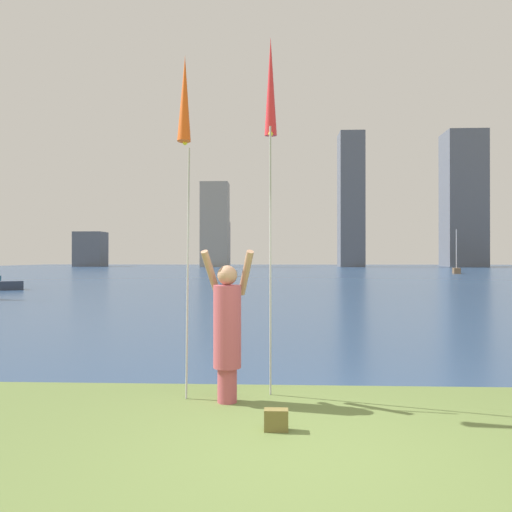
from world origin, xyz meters
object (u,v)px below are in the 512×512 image
object	(u,v)px
person	(227,327)
bag	(276,420)
sailboat_1	(456,270)
kite_flag_right	(271,96)
sailboat_2	(230,273)
kite_flag_left	(185,109)

from	to	relation	value
person	bag	bearing A→B (deg)	-73.39
person	bag	xyz separation A→B (m)	(0.58, -0.94, -0.78)
person	sailboat_1	bearing A→B (deg)	52.32
kite_flag_right	sailboat_2	world-z (taller)	sailboat_2
person	sailboat_1	world-z (taller)	sailboat_1
kite_flag_left	sailboat_2	size ratio (longest dim) A/B	0.83
person	kite_flag_left	bearing A→B (deg)	165.52
person	sailboat_1	xyz separation A→B (m)	(20.16, 48.28, -0.52)
bag	kite_flag_right	bearing A→B (deg)	92.84
kite_flag_right	sailboat_1	bearing A→B (deg)	67.65
kite_flag_right	sailboat_2	size ratio (longest dim) A/B	0.91
kite_flag_left	sailboat_2	bearing A→B (deg)	94.64
sailboat_1	bag	bearing A→B (deg)	-111.69
kite_flag_right	sailboat_1	world-z (taller)	sailboat_1
person	kite_flag_left	xyz separation A→B (m)	(-0.51, -0.00, 2.59)
sailboat_1	sailboat_2	size ratio (longest dim) A/B	0.96
person	sailboat_1	size ratio (longest dim) A/B	0.38
sailboat_1	kite_flag_left	bearing A→B (deg)	-113.17
kite_flag_right	sailboat_1	xyz separation A→B (m)	(19.65, 47.80, -3.41)
person	sailboat_2	distance (m)	39.03
sailboat_1	sailboat_2	xyz separation A→B (m)	(-23.82, -9.43, -0.02)
sailboat_2	kite_flag_right	bearing A→B (deg)	-83.80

